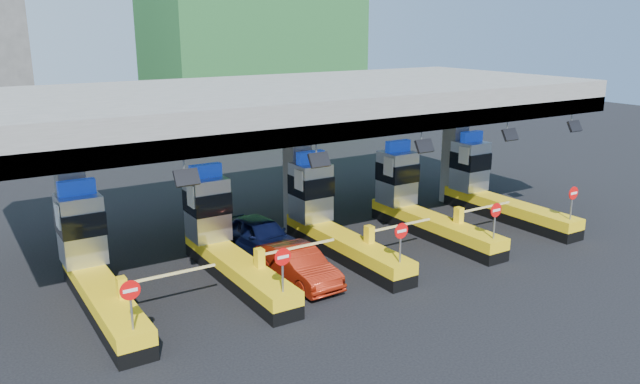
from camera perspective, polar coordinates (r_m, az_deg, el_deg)
ground at (r=27.51m, az=1.13°, el=-5.40°), size 120.00×120.00×0.00m
toll_canopy at (r=28.42m, az=-2.01°, el=8.01°), size 28.00×12.09×7.00m
toll_lane_far_left at (r=23.66m, az=-20.06°, el=-6.22°), size 4.43×8.00×4.16m
toll_lane_left at (r=25.04m, az=-8.84°, el=-4.29°), size 4.43×8.00×4.16m
toll_lane_center at (r=27.27m, az=0.83°, el=-2.48°), size 4.43×8.00×4.16m
toll_lane_right at (r=30.18m, az=8.82°, el=-0.92°), size 4.43×8.00×4.16m
toll_lane_far_right at (r=33.58m, az=15.29°, el=0.35°), size 4.43×8.00×4.16m
van at (r=27.24m, az=-5.43°, el=-3.93°), size 2.45×4.80×1.57m
red_car at (r=24.05m, az=-1.96°, el=-6.70°), size 1.63×4.30×1.40m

